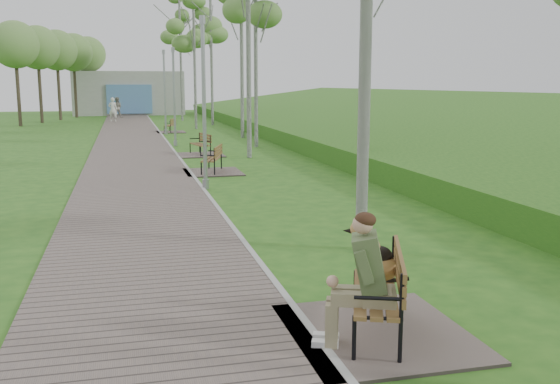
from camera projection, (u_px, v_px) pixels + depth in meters
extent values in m
plane|color=#26571A|center=(253.00, 256.00, 10.73)|extent=(120.00, 120.00, 0.00)
cube|color=#665852|center=(131.00, 143.00, 30.86)|extent=(3.50, 67.00, 0.04)
cube|color=#999993|center=(167.00, 142.00, 31.27)|extent=(0.10, 67.00, 0.05)
cube|color=#4A8425|center=(401.00, 140.00, 32.71)|extent=(14.00, 70.00, 1.60)
cube|color=#9E9E99|center=(129.00, 93.00, 58.77)|extent=(10.00, 5.00, 4.00)
cube|color=#507CB2|center=(129.00, 99.00, 56.37)|extent=(4.00, 0.20, 2.60)
cube|color=#665852|center=(378.00, 332.00, 7.38)|extent=(2.06, 2.29, 0.04)
cube|color=brown|center=(375.00, 293.00, 7.29)|extent=(1.10, 1.79, 0.05)
cube|color=brown|center=(399.00, 268.00, 7.20)|extent=(0.66, 1.62, 0.38)
cube|color=#665852|center=(213.00, 172.00, 20.68)|extent=(1.84, 2.04, 0.04)
cube|color=brown|center=(211.00, 159.00, 20.59)|extent=(0.90, 1.60, 0.04)
cube|color=brown|center=(218.00, 151.00, 20.53)|extent=(0.50, 1.47, 0.34)
cube|color=#665852|center=(201.00, 155.00, 25.65)|extent=(1.80, 2.00, 0.04)
cube|color=brown|center=(200.00, 144.00, 25.56)|extent=(0.73, 1.56, 0.04)
cube|color=brown|center=(205.00, 138.00, 25.61)|extent=(0.33, 1.48, 0.33)
cube|color=#665852|center=(171.00, 132.00, 37.57)|extent=(1.68, 1.87, 0.04)
cube|color=brown|center=(170.00, 125.00, 37.49)|extent=(0.82, 1.46, 0.04)
cube|color=brown|center=(173.00, 121.00, 37.44)|extent=(0.46, 1.35, 0.31)
cylinder|color=#919398|center=(206.00, 184.00, 17.50)|extent=(0.18, 0.18, 0.27)
cylinder|color=#919398|center=(204.00, 107.00, 17.13)|extent=(0.11, 0.11, 4.56)
cylinder|color=#919398|center=(202.00, 20.00, 16.73)|extent=(0.16, 0.16, 0.23)
cylinder|color=#919398|center=(176.00, 143.00, 29.40)|extent=(0.18, 0.18, 0.26)
cylinder|color=#919398|center=(174.00, 99.00, 29.04)|extent=(0.11, 0.11, 4.40)
cylinder|color=#919398|center=(173.00, 50.00, 28.65)|extent=(0.16, 0.16, 0.22)
cylinder|color=#919398|center=(166.00, 132.00, 36.12)|extent=(0.19, 0.19, 0.28)
cylinder|color=#919398|center=(165.00, 94.00, 35.75)|extent=(0.11, 0.11, 4.64)
cylinder|color=#919398|center=(163.00, 52.00, 35.34)|extent=(0.17, 0.17, 0.23)
imported|color=white|center=(113.00, 110.00, 47.62)|extent=(0.77, 0.60, 1.86)
imported|color=gray|center=(117.00, 108.00, 52.62)|extent=(0.91, 0.74, 1.77)
cylinder|color=silver|center=(370.00, 32.00, 19.62)|extent=(0.17, 0.17, 9.07)
cylinder|color=silver|center=(248.00, 43.00, 24.08)|extent=(0.19, 0.19, 8.91)
cylinder|color=silver|center=(256.00, 58.00, 28.38)|extent=(0.19, 0.19, 8.08)
ellipsoid|color=#6D9849|center=(255.00, 0.00, 27.94)|extent=(2.78, 2.78, 3.56)
cylinder|color=silver|center=(242.00, 48.00, 33.17)|extent=(0.20, 0.20, 9.58)
cylinder|color=silver|center=(195.00, 70.00, 39.67)|extent=(0.18, 0.18, 7.46)
ellipsoid|color=#6D9849|center=(194.00, 32.00, 39.26)|extent=(2.53, 2.53, 3.28)
cylinder|color=silver|center=(212.00, 62.00, 43.44)|extent=(0.18, 0.18, 8.75)
ellipsoid|color=#6D9849|center=(211.00, 21.00, 42.96)|extent=(2.60, 2.60, 3.85)
cylinder|color=silver|center=(181.00, 60.00, 48.48)|extent=(0.19, 0.19, 9.40)
ellipsoid|color=#6D9849|center=(180.00, 20.00, 47.96)|extent=(2.74, 2.74, 4.14)
cylinder|color=silver|center=(194.00, 60.00, 50.67)|extent=(0.18, 0.18, 9.62)
ellipsoid|color=#6D9849|center=(193.00, 21.00, 50.14)|extent=(2.59, 2.59, 4.23)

